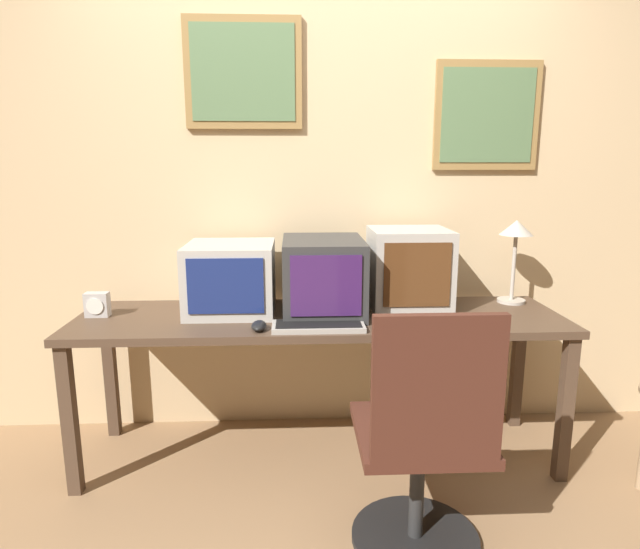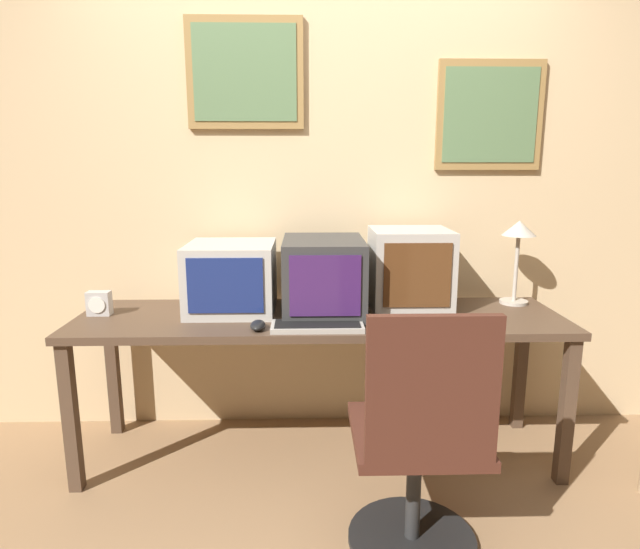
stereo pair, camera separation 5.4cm
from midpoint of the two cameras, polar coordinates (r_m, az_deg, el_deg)
The scene contains 11 objects.
wall_back at distance 2.85m, azimuth 0.42°, elevation 9.27°, with size 8.00×0.08×2.60m.
desk at distance 2.56m, azimuth 0.61°, elevation -5.85°, with size 2.29×0.62×0.73m.
monitor_left at distance 2.62m, azimuth -8.82°, elevation -0.29°, with size 0.41×0.43×0.33m.
monitor_center at distance 2.55m, azimuth 0.97°, elevation -0.17°, with size 0.38×0.49×0.36m.
monitor_right at distance 2.66m, azimuth 10.12°, elevation 0.56°, with size 0.38×0.37×0.39m.
keyboard_main at distance 2.33m, azimuth 0.38°, elevation -5.52°, with size 0.40×0.16×0.03m.
mouse_near_keyboard at distance 2.34m, azimuth 6.94°, elevation -5.42°, with size 0.06×0.12×0.03m.
mouse_far_corner at distance 2.33m, azimuth -5.98°, elevation -5.42°, with size 0.07×0.12×0.04m.
desk_clock at distance 2.73m, azimuth -21.97°, elevation -2.87°, with size 0.11×0.06×0.11m.
desk_lamp at distance 2.87m, azimuth 20.91°, elevation 3.49°, with size 0.17×0.17×0.43m.
office_chair at distance 2.06m, azimuth 11.33°, elevation -18.21°, with size 0.49×0.49×0.97m.
Camera 2 is at (-0.06, -1.61, 1.44)m, focal length 30.00 mm.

